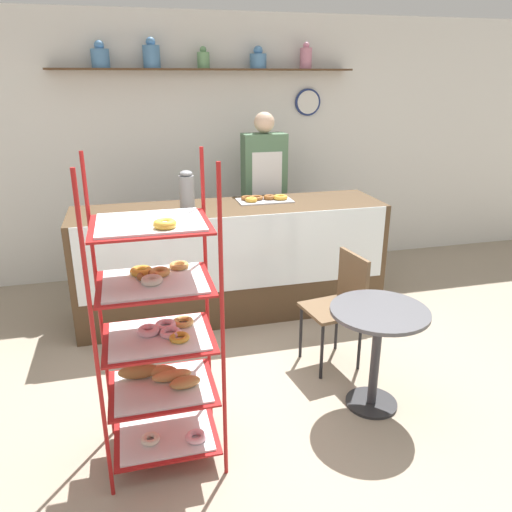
% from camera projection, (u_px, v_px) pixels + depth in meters
% --- Properties ---
extents(ground_plane, '(14.00, 14.00, 0.00)m').
position_uv_depth(ground_plane, '(273.00, 395.00, 3.46)').
color(ground_plane, gray).
extents(back_wall, '(10.00, 0.30, 2.70)m').
position_uv_depth(back_wall, '(207.00, 147.00, 5.33)').
color(back_wall, white).
rests_on(back_wall, ground_plane).
extents(display_counter, '(2.74, 0.71, 1.01)m').
position_uv_depth(display_counter, '(232.00, 260.00, 4.54)').
color(display_counter, '#4C3823').
rests_on(display_counter, ground_plane).
extents(pastry_rack, '(0.63, 0.52, 1.74)m').
position_uv_depth(pastry_rack, '(160.00, 337.00, 2.70)').
color(pastry_rack, '#A51919').
rests_on(pastry_rack, ground_plane).
extents(person_worker, '(0.43, 0.23, 1.77)m').
position_uv_depth(person_worker, '(264.00, 194.00, 5.05)').
color(person_worker, '#282833').
rests_on(person_worker, ground_plane).
extents(cafe_table, '(0.63, 0.63, 0.71)m').
position_uv_depth(cafe_table, '(378.00, 335.00, 3.20)').
color(cafe_table, '#262628').
rests_on(cafe_table, ground_plane).
extents(cafe_chair, '(0.43, 0.43, 0.87)m').
position_uv_depth(cafe_chair, '(342.00, 298.00, 3.71)').
color(cafe_chair, black).
rests_on(cafe_chair, ground_plane).
extents(coffee_carafe, '(0.13, 0.13, 0.35)m').
position_uv_depth(coffee_carafe, '(187.00, 192.00, 4.15)').
color(coffee_carafe, gray).
rests_on(coffee_carafe, display_counter).
extents(donut_tray_counter, '(0.49, 0.27, 0.05)m').
position_uv_depth(donut_tray_counter, '(263.00, 199.00, 4.54)').
color(donut_tray_counter, silver).
rests_on(donut_tray_counter, display_counter).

